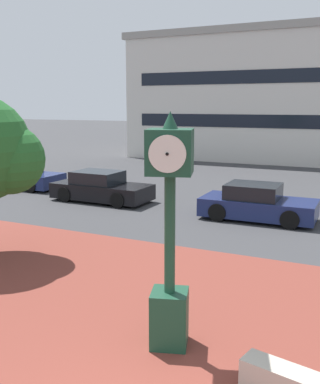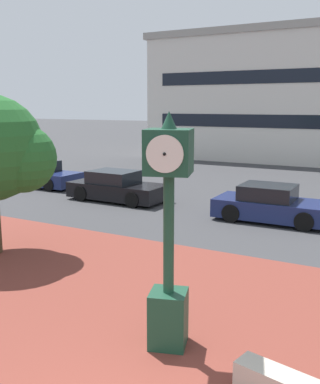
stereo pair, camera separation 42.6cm
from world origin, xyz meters
name	(u,v)px [view 1 (the left image)]	position (x,y,z in m)	size (l,w,h in m)	color
street_clock	(170,233)	(-0.92, 3.00, 1.98)	(0.90, 0.91, 3.96)	#19422D
car_street_near	(257,204)	(-1.69, 12.27, 0.57)	(4.05, 1.97, 1.28)	navy
car_street_mid	(101,188)	(-8.47, 12.53, 0.57)	(4.27, 1.95, 1.28)	black
car_street_far	(21,176)	(-13.81, 13.55, 0.57)	(4.14, 1.87, 1.28)	navy
civic_building	(320,96)	(-2.20, 33.58, 4.70)	(27.51, 12.54, 9.38)	beige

